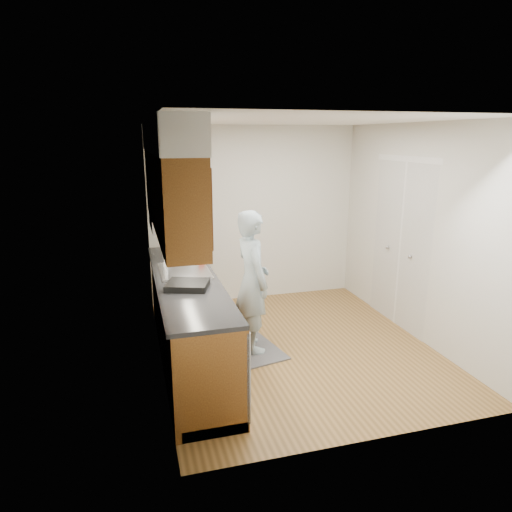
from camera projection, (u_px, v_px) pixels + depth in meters
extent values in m
plane|color=olive|center=(294.00, 346.00, 5.26)|extent=(3.50, 3.50, 0.00)
plane|color=white|center=(299.00, 120.00, 4.62)|extent=(3.50, 3.50, 0.00)
cube|color=beige|center=(156.00, 249.00, 4.55)|extent=(0.02, 3.50, 2.50)
cube|color=beige|center=(417.00, 233.00, 5.33)|extent=(0.02, 3.50, 2.50)
cube|color=beige|center=(254.00, 215.00, 6.57)|extent=(3.00, 0.02, 2.50)
cube|color=brown|center=(189.00, 321.00, 4.83)|extent=(0.60, 2.80, 0.90)
cube|color=black|center=(186.00, 278.00, 4.71)|extent=(0.63, 2.80, 0.04)
cube|color=#B2B2B7|center=(185.00, 276.00, 4.91)|extent=(0.48, 0.68, 0.14)
cube|color=#B2B2B7|center=(185.00, 271.00, 4.89)|extent=(0.52, 0.72, 0.01)
cube|color=#B2B2B7|center=(240.00, 363.00, 3.88)|extent=(0.03, 0.60, 0.80)
cube|color=brown|center=(170.00, 191.00, 4.45)|extent=(0.33, 2.80, 0.75)
cube|color=silver|center=(167.00, 135.00, 4.32)|extent=(0.35, 2.80, 0.30)
cube|color=#A5A5AA|center=(170.00, 222.00, 5.37)|extent=(0.46, 0.75, 0.16)
cube|color=white|center=(400.00, 246.00, 5.66)|extent=(0.02, 1.22, 2.05)
cube|color=#59595C|center=(252.00, 348.00, 5.19)|extent=(0.68, 0.95, 0.02)
imported|color=#91A7B1|center=(252.00, 272.00, 4.97)|extent=(0.49, 0.67, 1.79)
imported|color=silver|center=(167.00, 249.00, 5.33)|extent=(0.13, 0.13, 0.25)
imported|color=silver|center=(191.00, 250.00, 5.38)|extent=(0.13, 0.13, 0.21)
imported|color=silver|center=(177.00, 247.00, 5.57)|extent=(0.19, 0.19, 0.17)
cylinder|color=#AA2F1D|center=(201.00, 257.00, 5.23)|extent=(0.10, 0.10, 0.13)
cylinder|color=#A5A5AA|center=(197.00, 254.00, 5.39)|extent=(0.06, 0.06, 0.11)
cube|color=black|center=(188.00, 285.00, 4.34)|extent=(0.47, 0.43, 0.06)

